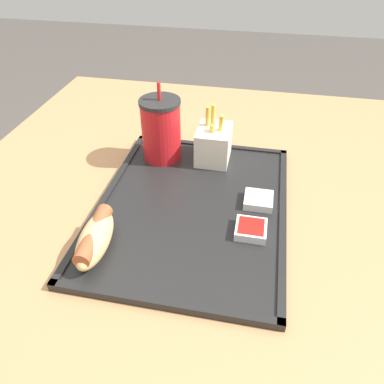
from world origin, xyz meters
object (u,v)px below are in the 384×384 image
(soda_cup, at_px, (161,130))
(hot_dog_far, at_px, (95,238))
(fries_carton, at_px, (214,144))
(sauce_cup_mayo, at_px, (258,200))
(sauce_cup_ketchup, at_px, (251,229))

(soda_cup, xyz_separation_m, hot_dog_far, (-0.28, 0.03, -0.04))
(fries_carton, bearing_deg, soda_cup, 96.91)
(soda_cup, distance_m, sauce_cup_mayo, 0.25)
(sauce_cup_ketchup, bearing_deg, fries_carton, 24.42)
(hot_dog_far, height_order, fries_carton, fries_carton)
(sauce_cup_mayo, relative_size, sauce_cup_ketchup, 1.00)
(sauce_cup_ketchup, bearing_deg, soda_cup, 45.76)
(soda_cup, height_order, sauce_cup_mayo, soda_cup)
(soda_cup, distance_m, fries_carton, 0.11)
(sauce_cup_mayo, bearing_deg, soda_cup, 60.67)
(soda_cup, bearing_deg, sauce_cup_mayo, -119.33)
(hot_dog_far, relative_size, sauce_cup_mayo, 2.47)
(fries_carton, bearing_deg, sauce_cup_ketchup, -155.58)
(hot_dog_far, distance_m, sauce_cup_mayo, 0.29)
(sauce_cup_mayo, bearing_deg, hot_dog_far, 124.34)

